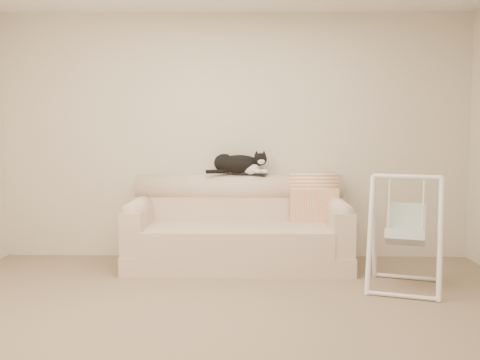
# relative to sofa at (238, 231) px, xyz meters

# --- Properties ---
(ground_plane) EXTENTS (5.00, 5.00, 0.00)m
(ground_plane) POSITION_rel_sofa_xyz_m (-0.05, -1.62, -0.35)
(ground_plane) COLOR #7B6551
(ground_plane) RESTS_ON ground
(room_shell) EXTENTS (5.04, 4.04, 2.60)m
(room_shell) POSITION_rel_sofa_xyz_m (-0.05, -1.62, 1.18)
(room_shell) COLOR beige
(room_shell) RESTS_ON ground
(sofa) EXTENTS (2.20, 0.93, 0.90)m
(sofa) POSITION_rel_sofa_xyz_m (0.00, 0.00, 0.00)
(sofa) COLOR beige
(sofa) RESTS_ON ground
(remote_a) EXTENTS (0.18, 0.06, 0.03)m
(remote_a) POSITION_rel_sofa_xyz_m (0.02, 0.25, 0.56)
(remote_a) COLOR black
(remote_a) RESTS_ON sofa
(remote_b) EXTENTS (0.18, 0.10, 0.02)m
(remote_b) POSITION_rel_sofa_xyz_m (0.21, 0.21, 0.56)
(remote_b) COLOR black
(remote_b) RESTS_ON sofa
(tuxedo_cat) EXTENTS (0.65, 0.27, 0.26)m
(tuxedo_cat) POSITION_rel_sofa_xyz_m (-0.00, 0.24, 0.67)
(tuxedo_cat) COLOR black
(tuxedo_cat) RESTS_ON sofa
(throw_blanket) EXTENTS (0.50, 0.38, 0.58)m
(throw_blanket) POSITION_rel_sofa_xyz_m (0.78, 0.23, 0.37)
(throw_blanket) COLOR orange
(throw_blanket) RESTS_ON sofa
(baby_swing) EXTENTS (0.78, 0.80, 1.00)m
(baby_swing) POSITION_rel_sofa_xyz_m (1.45, -0.81, 0.14)
(baby_swing) COLOR white
(baby_swing) RESTS_ON ground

